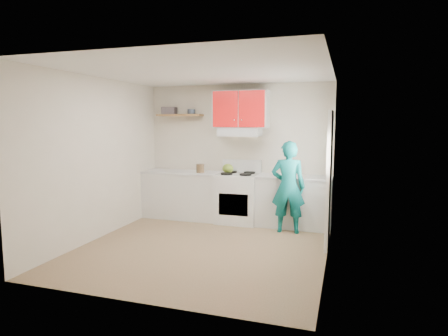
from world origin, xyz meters
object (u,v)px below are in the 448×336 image
(crock, at_px, (200,169))
(person, at_px, (288,187))
(stove, at_px, (238,198))
(tin, at_px, (191,112))
(kettle, at_px, (228,169))

(crock, bearing_deg, person, -10.94)
(stove, bearing_deg, crock, -176.16)
(crock, relative_size, person, 0.12)
(crock, xyz_separation_m, person, (1.73, -0.33, -0.21))
(tin, bearing_deg, person, -15.88)
(kettle, distance_m, person, 1.30)
(crock, bearing_deg, stove, 3.84)
(stove, xyz_separation_m, kettle, (-0.22, 0.04, 0.55))
(stove, distance_m, person, 1.11)
(stove, height_order, tin, tin)
(crock, bearing_deg, tin, 138.99)
(kettle, distance_m, crock, 0.53)
(stove, distance_m, kettle, 0.59)
(kettle, xyz_separation_m, person, (1.21, -0.43, -0.22))
(tin, distance_m, crock, 1.15)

